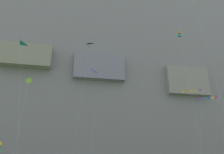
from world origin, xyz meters
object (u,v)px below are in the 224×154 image
at_px(kite_delta_upper_right, 88,49).
at_px(kite_diamond_far_right, 28,87).
at_px(kite_banner_near_cliff, 208,101).
at_px(kite_box_mid_right, 180,35).
at_px(kite_delta_low_center, 19,51).
at_px(kite_banner_upper_mid, 193,98).
at_px(kite_banner_upper_left, 95,78).

height_order(kite_delta_upper_right, kite_diamond_far_right, kite_delta_upper_right).
relative_size(kite_banner_near_cliff, kite_diamond_far_right, 0.95).
height_order(kite_box_mid_right, kite_diamond_far_right, kite_box_mid_right).
bearing_deg(kite_delta_low_center, kite_box_mid_right, 14.23).
distance_m(kite_delta_low_center, kite_banner_upper_mid, 33.92).
height_order(kite_banner_upper_left, kite_delta_low_center, kite_banner_upper_left).
height_order(kite_banner_near_cliff, kite_diamond_far_right, kite_diamond_far_right).
height_order(kite_delta_upper_right, kite_box_mid_right, kite_box_mid_right).
bearing_deg(kite_banner_upper_mid, kite_diamond_far_right, 171.30).
xyz_separation_m(kite_banner_upper_left, kite_banner_upper_mid, (19.18, -9.86, -6.95)).
relative_size(kite_box_mid_right, kite_delta_low_center, 1.55).
relative_size(kite_banner_upper_left, kite_delta_low_center, 1.25).
bearing_deg(kite_diamond_far_right, kite_box_mid_right, -9.99).
xyz_separation_m(kite_banner_near_cliff, kite_banner_upper_left, (-27.37, 2.48, 4.94)).
relative_size(kite_diamond_far_right, kite_delta_low_center, 1.02).
relative_size(kite_banner_near_cliff, kite_box_mid_right, 0.62).
distance_m(kite_delta_upper_right, kite_delta_low_center, 12.84).
bearing_deg(kite_banner_near_cliff, kite_banner_upper_left, 174.82).
bearing_deg(kite_banner_upper_left, kite_box_mid_right, -30.28).
bearing_deg(kite_diamond_far_right, kite_banner_upper_left, 18.75).
height_order(kite_banner_near_cliff, kite_banner_upper_mid, kite_banner_near_cliff).
distance_m(kite_delta_upper_right, kite_diamond_far_right, 15.04).
xyz_separation_m(kite_banner_upper_left, kite_delta_low_center, (-13.54, -18.33, -4.01)).
bearing_deg(kite_banner_upper_mid, kite_box_mid_right, -159.51).
distance_m(kite_delta_upper_right, kite_banner_upper_mid, 23.28).
height_order(kite_box_mid_right, kite_banner_upper_left, kite_box_mid_right).
xyz_separation_m(kite_delta_upper_right, kite_banner_near_cliff, (30.05, 10.57, -5.32)).
relative_size(kite_diamond_far_right, kite_banner_upper_mid, 1.12).
bearing_deg(kite_delta_low_center, kite_diamond_far_right, 92.21).
bearing_deg(kite_delta_low_center, kite_delta_upper_right, 25.96).
xyz_separation_m(kite_delta_low_center, kite_banner_upper_mid, (32.72, 8.47, -2.94)).
distance_m(kite_banner_near_cliff, kite_banner_upper_left, 27.92).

